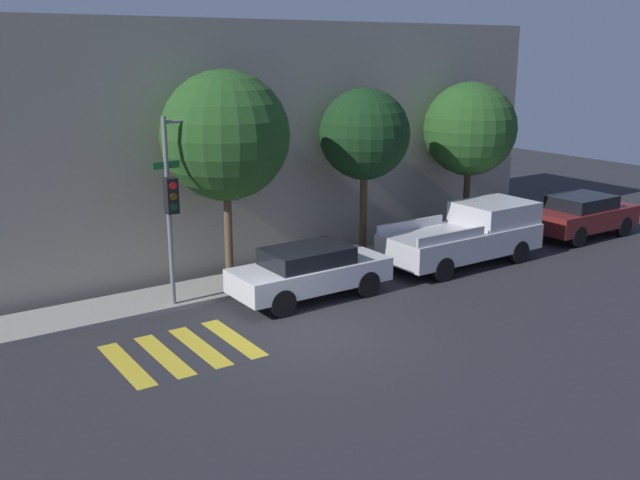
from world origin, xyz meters
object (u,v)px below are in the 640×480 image
Objects in this scene: traffic_light_pole at (181,183)px; tree_midblock at (365,135)px; sedan_near_corner at (310,271)px; sedan_middle at (582,215)px; tree_near_corner at (225,136)px; tree_far_end at (470,129)px; pickup_truck at (469,234)px.

tree_midblock reaches higher than traffic_light_pole.
sedan_middle is (11.75, -0.00, 0.04)m from sedan_near_corner.
sedan_near_corner is 5.11m from tree_midblock.
traffic_light_pole is at bearing 175.10° from sedan_middle.
tree_near_corner reaches higher than tree_far_end.
tree_midblock is (-2.66, 2.03, 3.10)m from pickup_truck.
traffic_light_pole is at bearing -155.18° from tree_near_corner.
sedan_near_corner is 8.77m from tree_far_end.
traffic_light_pole is 9.46m from pickup_truck.
tree_midblock reaches higher than sedan_middle.
sedan_near_corner is 4.30m from tree_near_corner.
traffic_light_pole is 1.14× the size of sedan_near_corner.
tree_midblock is (6.40, 0.77, 0.71)m from traffic_light_pole.
traffic_light_pole is at bearing 157.28° from sedan_near_corner.
sedan_middle reaches higher than sedan_near_corner.
pickup_truck is 0.87× the size of tree_near_corner.
sedan_middle is at bearing 0.00° from pickup_truck.
sedan_middle is 0.77× the size of tree_midblock.
tree_midblock is at bearing 31.04° from sedan_near_corner.
pickup_truck is at bearing -132.92° from tree_far_end.
sedan_middle is 9.20m from tree_midblock.
traffic_light_pole reaches higher than pickup_truck.
tree_near_corner is at bearing 171.20° from sedan_middle.
tree_midblock is at bearing 142.65° from pickup_truck.
tree_near_corner is at bearing 24.82° from traffic_light_pole.
pickup_truck is at bearing -180.00° from sedan_middle.
tree_far_end is at bearing 0.00° from tree_near_corner.
tree_near_corner is 9.31m from tree_far_end.
tree_midblock is at bearing 0.00° from tree_near_corner.
tree_far_end is (1.89, 2.03, 2.99)m from pickup_truck.
sedan_near_corner is 11.75m from sedan_middle.
sedan_near_corner is 0.80× the size of tree_midblock.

